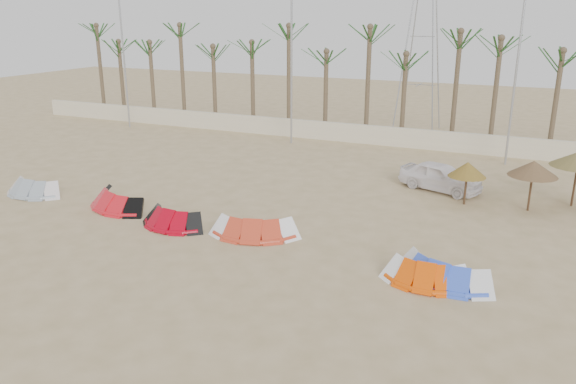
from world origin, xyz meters
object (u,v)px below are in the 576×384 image
at_px(kite_red_mid, 176,216).
at_px(parasol_left, 467,169).
at_px(kite_red_left, 121,198).
at_px(kite_red_right, 258,224).
at_px(kite_orange, 428,270).
at_px(kite_blue, 444,268).
at_px(kite_grey, 37,186).
at_px(car, 440,177).
at_px(parasol_mid, 533,169).

relative_size(kite_red_mid, parasol_left, 1.49).
height_order(kite_red_left, kite_red_right, same).
relative_size(kite_orange, kite_blue, 0.80).
bearing_deg(kite_red_mid, kite_orange, -4.74).
height_order(kite_grey, kite_red_right, same).
height_order(kite_red_mid, kite_orange, same).
bearing_deg(kite_red_mid, kite_red_right, 8.57).
height_order(kite_red_right, parasol_left, parasol_left).
xyz_separation_m(kite_grey, parasol_left, (19.73, 7.05, 1.29)).
relative_size(kite_grey, kite_blue, 0.84).
xyz_separation_m(kite_red_mid, kite_red_right, (3.63, 0.55, 0.00)).
bearing_deg(kite_red_right, car, 57.67).
bearing_deg(kite_grey, car, 25.78).
height_order(kite_red_mid, kite_blue, same).
bearing_deg(kite_red_mid, parasol_left, 36.01).
distance_m(parasol_left, car, 2.50).
relative_size(kite_grey, parasol_left, 1.53).
bearing_deg(kite_red_mid, kite_grey, 174.62).
bearing_deg(kite_orange, car, 97.53).
distance_m(kite_red_right, kite_orange, 7.31).
bearing_deg(kite_grey, kite_red_mid, -5.38).
bearing_deg(kite_red_left, kite_red_mid, -14.95).
xyz_separation_m(kite_red_left, kite_red_mid, (3.74, -1.00, -0.00)).
xyz_separation_m(kite_orange, parasol_left, (0.05, 8.79, 1.29)).
bearing_deg(kite_orange, kite_grey, 174.97).
height_order(kite_grey, car, car).
distance_m(kite_red_mid, kite_blue, 11.26).
distance_m(parasol_left, parasol_mid, 2.82).
xyz_separation_m(kite_red_mid, parasol_mid, (13.64, 8.17, 1.58)).
relative_size(kite_red_mid, parasol_mid, 1.31).
bearing_deg(car, parasol_left, -121.71).
distance_m(kite_orange, parasol_left, 8.88).
bearing_deg(parasol_left, car, 129.12).
relative_size(kite_red_right, parasol_left, 1.84).
distance_m(kite_red_left, parasol_mid, 18.87).
height_order(kite_red_right, kite_blue, same).
bearing_deg(kite_red_right, kite_orange, -11.39).
height_order(kite_grey, kite_red_left, same).
xyz_separation_m(kite_red_right, parasol_left, (7.22, 7.34, 1.29)).
bearing_deg(parasol_left, kite_blue, -87.29).
bearing_deg(kite_grey, parasol_left, 19.67).
xyz_separation_m(parasol_left, car, (-1.45, 1.78, -0.99)).
xyz_separation_m(kite_red_mid, car, (9.41, 9.67, 0.30)).
xyz_separation_m(kite_grey, kite_red_right, (12.51, -0.29, 0.00)).
relative_size(kite_grey, parasol_mid, 1.34).
xyz_separation_m(kite_orange, car, (-1.40, 10.56, 0.30)).
height_order(kite_red_left, car, car).
height_order(kite_grey, parasol_mid, parasol_mid).
height_order(kite_red_mid, car, car).
xyz_separation_m(kite_grey, kite_red_mid, (8.88, -0.84, -0.00)).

